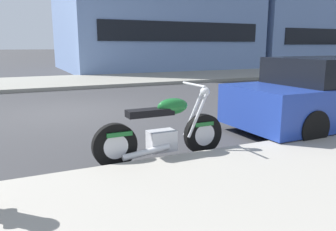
{
  "coord_description": "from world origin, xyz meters",
  "views": [
    {
      "loc": [
        -1.37,
        -8.63,
        1.67
      ],
      "look_at": [
        0.75,
        -4.12,
        0.63
      ],
      "focal_mm": 36.2,
      "sensor_mm": 36.0,
      "label": 1
    }
  ],
  "objects": [
    {
      "name": "ground_plane",
      "position": [
        0.0,
        0.0,
        0.0
      ],
      "size": [
        260.0,
        260.0,
        0.0
      ],
      "primitive_type": "plane",
      "color": "#333335"
    },
    {
      "name": "sidewalk_far_curb",
      "position": [
        12.0,
        6.9,
        0.07
      ],
      "size": [
        120.0,
        5.0,
        0.14
      ],
      "primitive_type": "cube",
      "color": "gray",
      "rests_on": "ground"
    },
    {
      "name": "parking_stall_stripe",
      "position": [
        0.0,
        -3.8,
        0.0
      ],
      "size": [
        0.12,
        2.2,
        0.01
      ],
      "primitive_type": "cube",
      "color": "silver",
      "rests_on": "ground"
    },
    {
      "name": "parked_motorcycle",
      "position": [
        0.6,
        -4.27,
        0.43
      ],
      "size": [
        2.05,
        0.62,
        1.11
      ],
      "rotation": [
        0.0,
        0.0,
        0.02
      ],
      "color": "black",
      "rests_on": "ground"
    },
    {
      "name": "parked_car_across_street",
      "position": [
        4.58,
        -3.87,
        0.67
      ],
      "size": [
        4.5,
        1.83,
        1.43
      ],
      "rotation": [
        0.0,
        0.0,
        0.01
      ],
      "color": "navy",
      "rests_on": "ground"
    },
    {
      "name": "townhouse_far_uphill",
      "position": [
        21.06,
        15.05,
        5.12
      ],
      "size": [
        12.68,
        11.77,
        10.23
      ],
      "color": "#6B84B2",
      "rests_on": "ground"
    }
  ]
}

